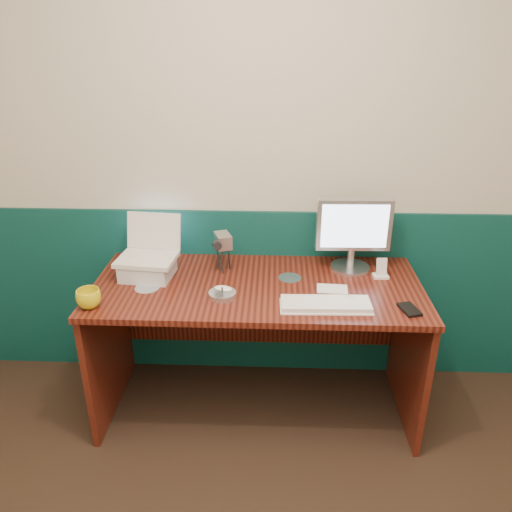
{
  "coord_description": "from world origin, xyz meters",
  "views": [
    {
      "loc": [
        0.04,
        -0.77,
        1.88
      ],
      "look_at": [
        -0.04,
        1.23,
        0.97
      ],
      "focal_mm": 35.0,
      "sensor_mm": 36.0,
      "label": 1
    }
  ],
  "objects_px": {
    "mug": "(89,298)",
    "monitor": "(353,236)",
    "camcorder": "(223,254)",
    "desk": "(257,349)",
    "keyboard": "(326,305)",
    "laptop": "(145,240)"
  },
  "relations": [
    {
      "from": "desk",
      "to": "keyboard",
      "type": "height_order",
      "value": "keyboard"
    },
    {
      "from": "laptop",
      "to": "keyboard",
      "type": "distance_m",
      "value": 0.93
    },
    {
      "from": "desk",
      "to": "camcorder",
      "type": "relative_size",
      "value": 8.46
    },
    {
      "from": "mug",
      "to": "keyboard",
      "type": "bearing_deg",
      "value": 2.17
    },
    {
      "from": "keyboard",
      "to": "camcorder",
      "type": "relative_size",
      "value": 2.1
    },
    {
      "from": "mug",
      "to": "monitor",
      "type": "bearing_deg",
      "value": 19.93
    },
    {
      "from": "desk",
      "to": "mug",
      "type": "relative_size",
      "value": 14.67
    },
    {
      "from": "monitor",
      "to": "camcorder",
      "type": "distance_m",
      "value": 0.66
    },
    {
      "from": "laptop",
      "to": "monitor",
      "type": "xyz_separation_m",
      "value": [
        1.02,
        0.13,
        -0.02
      ]
    },
    {
      "from": "desk",
      "to": "mug",
      "type": "xyz_separation_m",
      "value": [
        -0.74,
        -0.25,
        0.42
      ]
    },
    {
      "from": "keyboard",
      "to": "laptop",
      "type": "bearing_deg",
      "value": 161.2
    },
    {
      "from": "mug",
      "to": "camcorder",
      "type": "bearing_deg",
      "value": 35.11
    },
    {
      "from": "camcorder",
      "to": "mug",
      "type": "bearing_deg",
      "value": -165.71
    },
    {
      "from": "monitor",
      "to": "mug",
      "type": "relative_size",
      "value": 3.4
    },
    {
      "from": "desk",
      "to": "monitor",
      "type": "xyz_separation_m",
      "value": [
        0.47,
        0.19,
        0.56
      ]
    },
    {
      "from": "monitor",
      "to": "keyboard",
      "type": "distance_m",
      "value": 0.46
    },
    {
      "from": "laptop",
      "to": "monitor",
      "type": "height_order",
      "value": "monitor"
    },
    {
      "from": "keyboard",
      "to": "camcorder",
      "type": "height_order",
      "value": "camcorder"
    },
    {
      "from": "camcorder",
      "to": "desk",
      "type": "bearing_deg",
      "value": -60.44
    },
    {
      "from": "desk",
      "to": "camcorder",
      "type": "xyz_separation_m",
      "value": [
        -0.18,
        0.15,
        0.47
      ]
    },
    {
      "from": "desk",
      "to": "keyboard",
      "type": "relative_size",
      "value": 4.03
    },
    {
      "from": "keyboard",
      "to": "monitor",
      "type": "bearing_deg",
      "value": 66.89
    }
  ]
}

